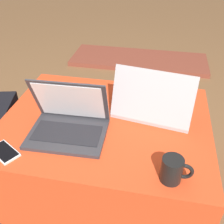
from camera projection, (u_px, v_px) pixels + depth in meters
ground_plane at (106, 181)px, 1.49m from camera, size 14.00×14.00×0.00m
ottoman at (106, 153)px, 1.36m from camera, size 0.98×0.76×0.43m
laptop_near at (69, 122)px, 1.14m from camera, size 0.34×0.26×0.24m
laptop_far at (153, 105)px, 1.24m from camera, size 0.40×0.30×0.24m
cell_phone at (4, 152)px, 1.06m from camera, size 0.15×0.13×0.01m
backpack at (1, 136)px, 1.51m from camera, size 0.26×0.34×0.46m
wrist_brace at (69, 91)px, 1.36m from camera, size 0.22×0.12×0.09m
coffee_mug at (173, 170)px, 0.92m from camera, size 0.12×0.08×0.10m
fireplace_hearth at (139, 60)px, 2.76m from camera, size 1.40×0.50×0.04m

